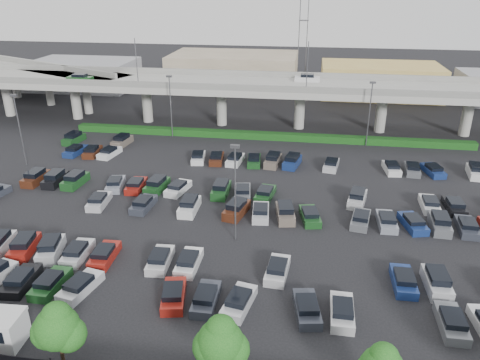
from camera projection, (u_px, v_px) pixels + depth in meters
The scene contains 9 objects.
ground at pixel (246, 205), 55.36m from camera, with size 280.00×280.00×0.00m, color black.
overpass at pixel (271, 88), 81.65m from camera, with size 150.00×13.00×15.80m.
on_ramp at pixel (31, 70), 98.88m from camera, with size 50.93×30.13×8.80m.
hedge at pixel (267, 136), 77.82m from camera, with size 66.00×1.60×1.10m, color #123710.
tree_row at pixel (200, 340), 29.81m from camera, with size 65.07×3.66×5.94m.
parked_cars at pixel (232, 215), 51.84m from camera, with size 63.06×41.64×1.67m.
light_poles at pixel (214, 148), 55.26m from camera, with size 66.90×48.38×10.30m.
distant_buildings at pixel (336, 76), 108.22m from camera, with size 138.00×24.00×9.00m.
comm_tower at pixel (304, 18), 115.70m from camera, with size 2.40×2.40×30.00m.
Camera 1 is at (6.75, -49.14, 24.78)m, focal length 35.00 mm.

